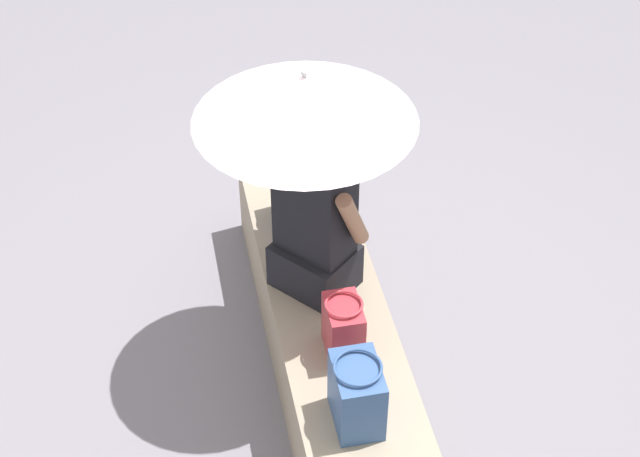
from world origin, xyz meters
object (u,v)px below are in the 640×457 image
at_px(parasol, 305,99).
at_px(tote_bag_canvas, 357,394).
at_px(shoulder_bag_spare, 343,328).
at_px(person_seated, 315,218).
at_px(handbag_black, 298,191).

xyz_separation_m(parasol, tote_bag_canvas, (-0.85, -0.03, -0.82)).
height_order(tote_bag_canvas, shoulder_bag_spare, tote_bag_canvas).
bearing_deg(tote_bag_canvas, shoulder_bag_spare, -4.07).
height_order(person_seated, shoulder_bag_spare, person_seated).
xyz_separation_m(person_seated, handbag_black, (0.47, -0.01, -0.22)).
height_order(parasol, shoulder_bag_spare, parasol).
distance_m(parasol, shoulder_bag_spare, 0.96).
relative_size(person_seated, parasol, 0.82).
bearing_deg(shoulder_bag_spare, person_seated, 4.26).
xyz_separation_m(person_seated, parasol, (0.05, 0.03, 0.58)).
relative_size(parasol, handbag_black, 3.20).
xyz_separation_m(handbag_black, tote_bag_canvas, (-1.27, 0.01, -0.02)).
bearing_deg(handbag_black, shoulder_bag_spare, -178.82).
relative_size(handbag_black, tote_bag_canvas, 1.10).
bearing_deg(parasol, handbag_black, -5.59).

